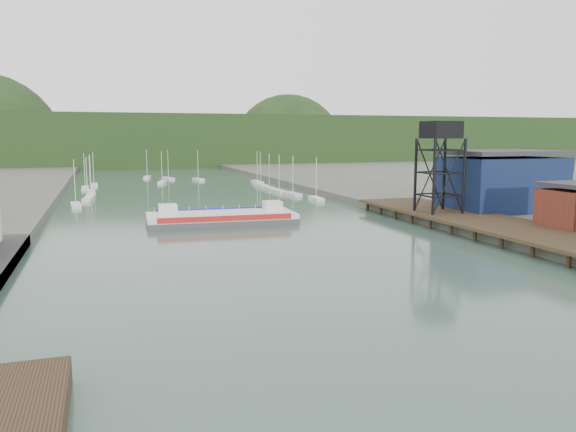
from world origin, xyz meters
TOP-DOWN VIEW (x-y plane):
  - ground at (0.00, 0.00)m, footprint 600.00×600.00m
  - east_pier at (37.00, 45.00)m, footprint 14.00×70.00m
  - lift_tower at (35.00, 58.00)m, footprint 6.50×6.50m
  - blue_shed at (50.00, 60.00)m, footprint 20.50×14.50m
  - marina_sailboats at (0.08, 138.46)m, footprint 57.71×92.65m
  - distant_hills at (-3.98, 301.35)m, footprint 500.00×120.00m
  - chain_ferry at (-1.66, 70.48)m, footprint 26.63×11.85m

SIDE VIEW (x-z plane):
  - ground at x=0.00m, z-range 0.00..0.00m
  - marina_sailboats at x=0.08m, z-range -0.10..0.80m
  - chain_ferry at x=-1.66m, z-range -0.80..2.96m
  - east_pier at x=37.00m, z-range 0.67..3.12m
  - blue_shed at x=50.00m, z-range 1.41..12.71m
  - distant_hills at x=-3.98m, z-range -29.62..50.38m
  - lift_tower at x=35.00m, z-range 7.65..23.65m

